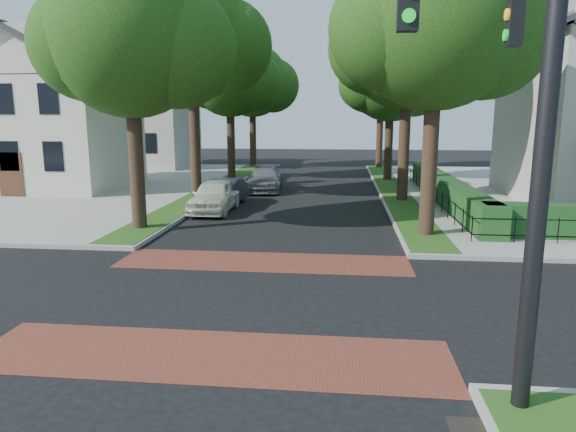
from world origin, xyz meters
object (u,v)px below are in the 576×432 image
object	(u,v)px
parked_car_front	(214,196)
traffic_signal	(527,96)
parked_car_rear	(265,179)
parked_car_middle	(224,193)

from	to	relation	value
parked_car_front	traffic_signal	bearing A→B (deg)	-61.97
parked_car_front	parked_car_rear	bearing A→B (deg)	79.68
parked_car_middle	parked_car_rear	bearing A→B (deg)	82.23
parked_car_middle	parked_car_rear	world-z (taller)	parked_car_rear
parked_car_middle	parked_car_front	bearing A→B (deg)	-87.81
parked_car_middle	parked_car_rear	xyz separation A→B (m)	(1.23, 5.65, 0.04)
parked_car_middle	parked_car_rear	size ratio (longest dim) A/B	0.84
traffic_signal	parked_car_middle	bearing A→B (deg)	115.76
parked_car_front	parked_car_rear	xyz separation A→B (m)	(1.30, 7.28, -0.04)
traffic_signal	parked_car_middle	world-z (taller)	traffic_signal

